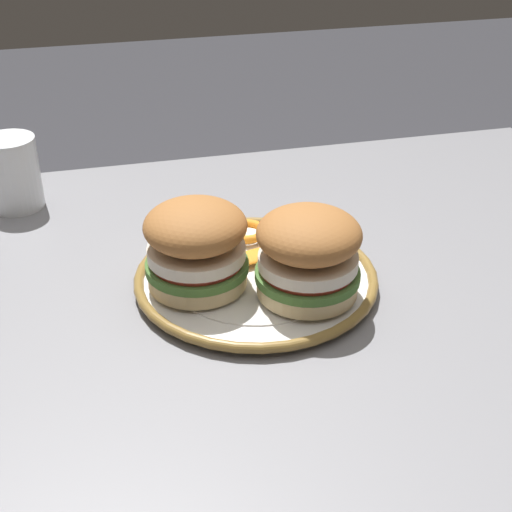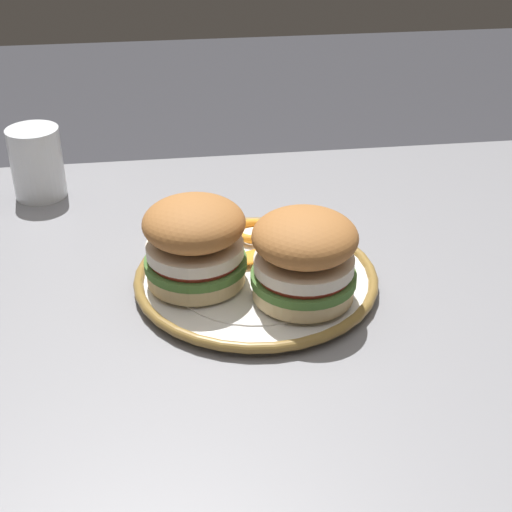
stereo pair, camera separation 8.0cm
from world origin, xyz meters
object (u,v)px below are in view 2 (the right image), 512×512
at_px(dining_table, 207,367).
at_px(sandwich_half_right, 195,241).
at_px(sandwich_half_left, 304,256).
at_px(drinking_glass, 38,167).
at_px(dinner_plate, 256,278).

height_order(dining_table, sandwich_half_right, sandwich_half_right).
relative_size(sandwich_half_left, sandwich_half_right, 1.08).
distance_m(sandwich_half_right, drinking_glass, 0.36).
bearing_deg(dinner_plate, sandwich_half_right, -175.23).
xyz_separation_m(dining_table, dinner_plate, (0.06, 0.02, 0.11)).
height_order(dinner_plate, drinking_glass, drinking_glass).
relative_size(sandwich_half_right, drinking_glass, 1.36).
distance_m(dinner_plate, sandwich_half_right, 0.09).
distance_m(sandwich_half_left, sandwich_half_right, 0.13).
relative_size(dining_table, drinking_glass, 12.27).
bearing_deg(dining_table, drinking_glass, 125.68).
height_order(dinner_plate, sandwich_half_left, sandwich_half_left).
relative_size(dinner_plate, sandwich_half_left, 1.91).
bearing_deg(dining_table, sandwich_half_right, 122.24).
bearing_deg(sandwich_half_left, drinking_glass, 133.91).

